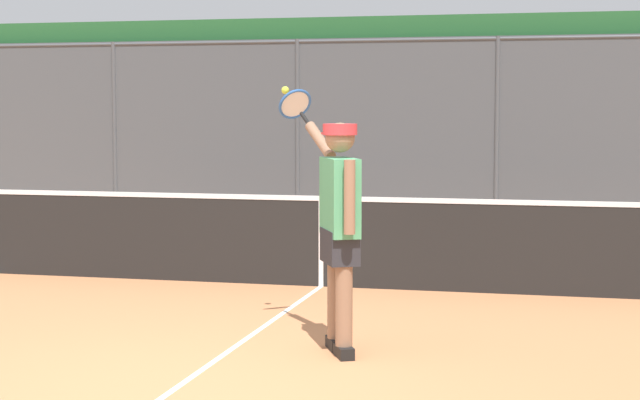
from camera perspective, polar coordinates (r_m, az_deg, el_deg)
ground_plane at (r=7.34m, az=-7.70°, el=-9.96°), size 60.00×60.00×0.00m
fence_backdrop at (r=16.29m, az=4.41°, el=3.98°), size 17.82×1.37×3.24m
tennis_net at (r=11.19m, az=0.07°, el=-2.16°), size 9.86×0.09×1.07m
tennis_player at (r=8.10m, az=1.01°, el=-0.92°), size 0.92×1.21×2.07m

